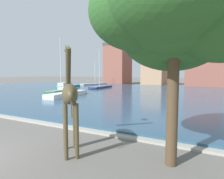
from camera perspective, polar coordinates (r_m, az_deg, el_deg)
harbor_water at (r=32.28m, az=11.55°, el=-1.21°), size 91.00×42.63×0.25m
quay_edge_coping at (r=13.26m, az=-15.54°, el=-10.37°), size 91.00×0.50×0.12m
giraffe_statue at (r=8.49m, az=-12.52°, el=-1.84°), size 2.24×2.35×4.96m
sailboat_white at (r=28.28m, az=-12.31°, el=-1.43°), size 2.51×9.19×6.28m
sailboat_grey at (r=54.50m, az=-4.93°, el=1.56°), size 5.03×9.27×7.03m
sailboat_navy at (r=41.65m, az=-3.89°, el=0.59°), size 2.20×8.38×8.64m
sailboat_green at (r=33.83m, az=-14.85°, el=-0.18°), size 3.48×9.84×9.36m
sailboat_teal at (r=45.11m, az=-12.42°, el=0.86°), size 2.86×8.13×7.27m
shade_tree at (r=7.96m, az=18.35°, el=19.86°), size 6.84×6.69×7.37m
townhouse_end_terrace at (r=61.93m, az=1.77°, el=7.64°), size 6.80×8.13×12.88m
townhouse_tall_gabled at (r=57.59m, az=12.54°, el=5.64°), size 6.13×7.49×8.69m
townhouse_narrow_midrow at (r=54.41m, az=26.00°, el=6.78°), size 8.82×8.05×11.47m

